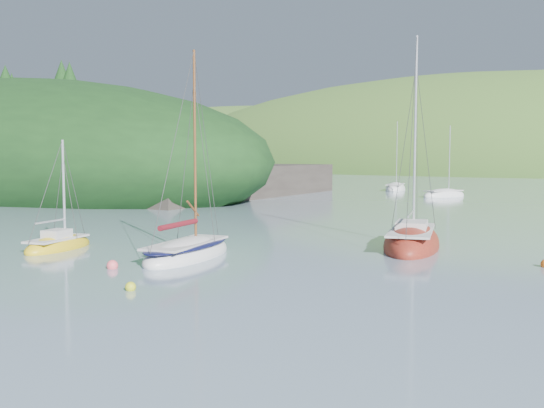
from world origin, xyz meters
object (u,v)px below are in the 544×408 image
Objects in this scene: sloop_red at (412,243)px; distant_sloop_c at (395,189)px; distant_sloop_a at (444,196)px; daysailer_white at (188,253)px; sailboat_yellow at (58,246)px.

sloop_red reaches higher than distant_sloop_c.
sloop_red reaches higher than distant_sloop_a.
daysailer_white is at bearing -61.63° from distant_sloop_a.
distant_sloop_c is (-10.49, 8.17, 0.02)m from distant_sloop_a.
distant_sloop_c reaches higher than sailboat_yellow.
distant_sloop_a is at bearing 70.46° from sailboat_yellow.
distant_sloop_c is (-18.64, 54.41, -0.05)m from daysailer_white.
daysailer_white reaches higher than distant_sloop_c.
sloop_red is at bearing 36.08° from daysailer_white.
sloop_red is 17.71m from sailboat_yellow.
sailboat_yellow is 0.59× the size of distant_sloop_c.
daysailer_white is 46.95m from distant_sloop_a.
sailboat_yellow is at bearing -70.10° from distant_sloop_a.
sloop_red is at bearing -81.77° from distant_sloop_c.
distant_sloop_c is at bearing 80.65° from sailboat_yellow.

